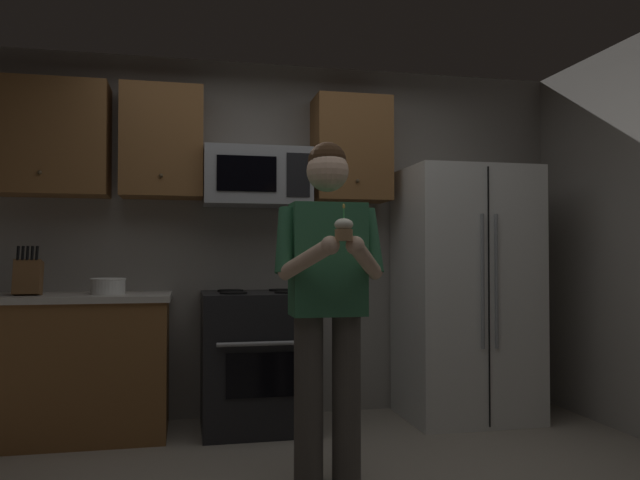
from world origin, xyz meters
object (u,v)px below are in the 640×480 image
knife_block (28,277)px  microwave (257,178)px  refrigerator (465,293)px  person (328,289)px  bowl_large_white (108,286)px  cupcake (344,229)px  oven_range (258,360)px

knife_block → microwave: bearing=5.8°
knife_block → refrigerator: bearing=-0.2°
person → microwave: bearing=100.5°
microwave → person: microwave is taller
microwave → bowl_large_white: bearing=-173.0°
microwave → cupcake: microwave is taller
bowl_large_white → knife_block: bearing=-176.7°
person → cupcake: size_ratio=10.13×
knife_block → cupcake: bearing=-40.1°
bowl_large_white → person: (1.21, -1.12, 0.02)m
refrigerator → knife_block: (-2.96, 0.01, 0.14)m
person → cupcake: 0.44m
refrigerator → knife_block: 2.96m
knife_block → cupcake: cupcake is taller
microwave → cupcake: size_ratio=4.26×
refrigerator → bowl_large_white: size_ratio=7.97×
bowl_large_white → cupcake: bearing=-50.1°
refrigerator → microwave: bearing=174.0°
oven_range → knife_block: knife_block is taller
refrigerator → person: (-1.27, -1.08, 0.10)m
microwave → oven_range: bearing=-90.0°
person → cupcake: person is taller
microwave → bowl_large_white: size_ratio=3.28×
refrigerator → cupcake: (-1.27, -1.41, 0.39)m
oven_range → cupcake: size_ratio=5.36×
microwave → knife_block: 1.62m
oven_range → person: person is taller
cupcake → person: bearing=90.0°
knife_block → bowl_large_white: bearing=3.3°
refrigerator → person: 1.67m
microwave → person: (0.23, -1.24, -0.72)m
refrigerator → bowl_large_white: (-2.48, 0.04, 0.07)m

